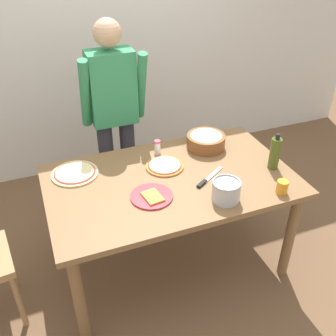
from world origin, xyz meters
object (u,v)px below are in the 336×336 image
object	(u,v)px
popcorn_bowl	(206,140)
cup_orange	(282,187)
salt_shaker	(157,147)
plate_with_slice	(152,196)
olive_oil_bottle	(275,153)
steel_pot	(226,191)
pizza_raw_on_board	(75,173)
dining_table	(171,190)
chef_knife	(207,179)
pizza_cooked_on_tray	(165,166)
person_cook	(114,111)

from	to	relation	value
popcorn_bowl	cup_orange	distance (m)	0.70
cup_orange	salt_shaker	xyz separation A→B (m)	(-0.56, 0.71, 0.01)
plate_with_slice	olive_oil_bottle	size ratio (longest dim) A/B	1.02
olive_oil_bottle	steel_pot	distance (m)	0.51
pizza_raw_on_board	steel_pot	distance (m)	1.00
dining_table	cup_orange	world-z (taller)	cup_orange
pizza_raw_on_board	popcorn_bowl	world-z (taller)	popcorn_bowl
dining_table	chef_knife	bearing A→B (deg)	-26.26
pizza_cooked_on_tray	chef_knife	bearing A→B (deg)	-50.86
cup_orange	dining_table	bearing A→B (deg)	146.15
plate_with_slice	steel_pot	world-z (taller)	steel_pot
plate_with_slice	cup_orange	size ratio (longest dim) A/B	3.06
pizza_raw_on_board	plate_with_slice	size ratio (longest dim) A/B	1.19
steel_pot	salt_shaker	size ratio (longest dim) A/B	1.64
popcorn_bowl	salt_shaker	bearing A→B (deg)	173.08
dining_table	pizza_cooked_on_tray	size ratio (longest dim) A/B	6.16
pizza_cooked_on_tray	popcorn_bowl	bearing A→B (deg)	20.17
plate_with_slice	olive_oil_bottle	bearing A→B (deg)	1.13
olive_oil_bottle	salt_shaker	size ratio (longest dim) A/B	2.42
pizza_raw_on_board	salt_shaker	bearing A→B (deg)	4.63
dining_table	pizza_cooked_on_tray	world-z (taller)	pizza_cooked_on_tray
steel_pot	olive_oil_bottle	bearing A→B (deg)	22.75
plate_with_slice	chef_knife	size ratio (longest dim) A/B	1.01
person_cook	pizza_cooked_on_tray	size ratio (longest dim) A/B	6.23
cup_orange	chef_knife	distance (m)	0.47
pizza_cooked_on_tray	steel_pot	xyz separation A→B (m)	(0.21, -0.47, 0.06)
cup_orange	plate_with_slice	bearing A→B (deg)	162.31
pizza_cooked_on_tray	chef_knife	distance (m)	0.32
pizza_cooked_on_tray	plate_with_slice	size ratio (longest dim) A/B	1.00
chef_knife	salt_shaker	bearing A→B (deg)	113.56
plate_with_slice	chef_knife	distance (m)	0.40
steel_pot	chef_knife	world-z (taller)	steel_pot
person_cook	chef_knife	bearing A→B (deg)	-66.19
olive_oil_bottle	steel_pot	size ratio (longest dim) A/B	1.48
pizza_cooked_on_tray	olive_oil_bottle	xyz separation A→B (m)	(0.68, -0.27, 0.10)
dining_table	salt_shaker	bearing A→B (deg)	85.57
steel_pot	salt_shaker	world-z (taller)	steel_pot
olive_oil_bottle	chef_knife	distance (m)	0.49
olive_oil_bottle	popcorn_bowl	bearing A→B (deg)	126.95
steel_pot	pizza_cooked_on_tray	bearing A→B (deg)	114.73
dining_table	chef_knife	distance (m)	0.25
pizza_cooked_on_tray	salt_shaker	distance (m)	0.19
popcorn_bowl	salt_shaker	xyz separation A→B (m)	(-0.36, 0.04, -0.01)
cup_orange	chef_knife	bearing A→B (deg)	142.34
pizza_raw_on_board	cup_orange	world-z (taller)	cup_orange
person_cook	pizza_raw_on_board	xyz separation A→B (m)	(-0.40, -0.48, -0.17)
olive_oil_bottle	person_cook	bearing A→B (deg)	134.19
dining_table	olive_oil_bottle	xyz separation A→B (m)	(0.69, -0.13, 0.20)
pizza_raw_on_board	salt_shaker	size ratio (longest dim) A/B	2.91
pizza_cooked_on_tray	popcorn_bowl	world-z (taller)	popcorn_bowl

